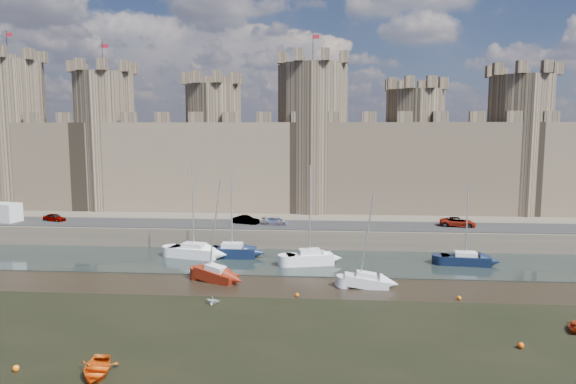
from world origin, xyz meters
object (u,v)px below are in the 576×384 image
Objects in this scene: sailboat_1 at (232,251)px; sailboat_2 at (310,258)px; car_2 at (276,221)px; dinghy_0 at (97,371)px; sailboat_4 at (216,274)px; car_3 at (458,222)px; sailboat_0 at (194,251)px; car_1 at (246,220)px; car_0 at (55,218)px; sailboat_3 at (465,259)px; sailboat_5 at (366,280)px.

sailboat_2 is at bearing -15.87° from sailboat_1.
car_2 is at bearing 99.71° from sailboat_2.
car_2 is at bearing 66.56° from dinghy_0.
sailboat_1 reaches higher than sailboat_4.
car_3 is 34.64m from sailboat_0.
car_1 is 4.25m from car_2.
sailboat_0 is at bearing 117.24° from car_3.
car_0 is 1.03× the size of dinghy_0.
sailboat_1 is 1.19× the size of sailboat_3.
sailboat_1 is (-4.50, -8.50, -2.18)m from car_2.
car_0 is 32.92m from sailboat_4.
car_2 is 0.80× the size of car_3.
sailboat_2 is (36.39, -11.54, -2.20)m from car_0.
car_0 reaches higher than dinghy_0.
sailboat_2 reaches higher than sailboat_0.
sailboat_1 is 1.19× the size of sailboat_5.
sailboat_0 is at bearing -175.71° from sailboat_3.
car_2 is 0.33× the size of sailboat_2.
car_2 is 21.96m from sailboat_5.
car_1 is at bearing 88.15° from sailboat_1.
car_3 is 50.47m from dinghy_0.
car_1 is 28.41m from car_3.
car_2 reaches higher than dinghy_0.
sailboat_0 is 1.00× the size of sailboat_1.
sailboat_2 is 1.21× the size of sailboat_3.
car_2 is 24.18m from car_3.
car_1 is 0.79× the size of car_3.
car_0 is at bearing 170.45° from sailboat_0.
sailboat_3 is at bearing -107.18° from car_2.
car_0 is 0.73× the size of car_3.
car_2 is at bearing 102.69° from car_3.
car_0 is 0.91× the size of car_2.
sailboat_5 is at bearing -34.85° from sailboat_1.
sailboat_1 is 9.76m from sailboat_2.
sailboat_1 reaches higher than car_0.
sailboat_0 is (-33.27, -9.36, -2.30)m from car_3.
sailboat_1 is at bearing 71.88° from dinghy_0.
dinghy_0 is at bearing 175.51° from car_2.
sailboat_0 is at bearing 156.74° from sailboat_2.
sailboat_3 is at bearing -93.75° from car_1.
car_1 is 24.57m from sailboat_5.
car_0 is at bearing 148.39° from sailboat_2.
car_0 is at bearing 101.62° from car_3.
sailboat_2 reaches higher than dinghy_0.
sailboat_2 is 1.09× the size of sailboat_4.
sailboat_1 is at bearing 147.51° from sailboat_5.
car_0 is 0.30× the size of sailboat_2.
dinghy_0 is (-30.00, -28.93, -0.40)m from sailboat_3.
car_3 is 0.41× the size of sailboat_2.
sailboat_5 is at bearing 156.92° from car_3.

